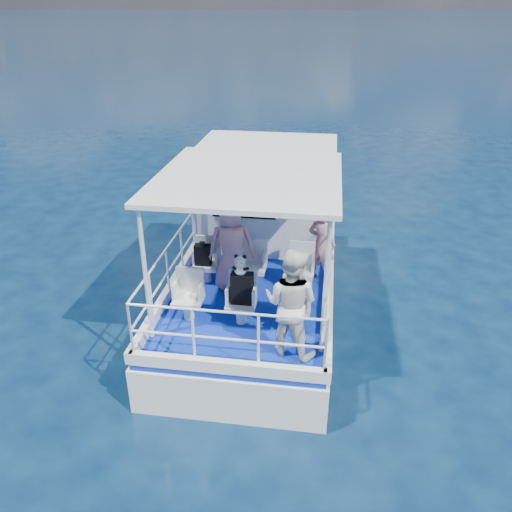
{
  "coord_description": "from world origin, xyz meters",
  "views": [
    {
      "loc": [
        1.26,
        -7.98,
        5.64
      ],
      "look_at": [
        0.15,
        -0.4,
        1.8
      ],
      "focal_mm": 35.0,
      "sensor_mm": 36.0,
      "label": 1
    }
  ],
  "objects_px": {
    "passenger_port_fwd": "(232,246)",
    "passenger_stbd_aft": "(291,303)",
    "backpack_center": "(242,288)",
    "panda": "(240,265)"
  },
  "relations": [
    {
      "from": "passenger_port_fwd",
      "to": "backpack_center",
      "type": "xyz_separation_m",
      "value": [
        0.39,
        -1.11,
        -0.22
      ]
    },
    {
      "from": "passenger_port_fwd",
      "to": "passenger_stbd_aft",
      "type": "distance_m",
      "value": 2.17
    },
    {
      "from": "backpack_center",
      "to": "panda",
      "type": "height_order",
      "value": "panda"
    },
    {
      "from": "passenger_stbd_aft",
      "to": "backpack_center",
      "type": "bearing_deg",
      "value": -21.18
    },
    {
      "from": "backpack_center",
      "to": "panda",
      "type": "bearing_deg",
      "value": -124.77
    },
    {
      "from": "panda",
      "to": "backpack_center",
      "type": "bearing_deg",
      "value": 55.23
    },
    {
      "from": "panda",
      "to": "passenger_stbd_aft",
      "type": "bearing_deg",
      "value": -37.18
    },
    {
      "from": "passenger_port_fwd",
      "to": "passenger_stbd_aft",
      "type": "relative_size",
      "value": 1.0
    },
    {
      "from": "passenger_port_fwd",
      "to": "panda",
      "type": "distance_m",
      "value": 1.22
    },
    {
      "from": "passenger_port_fwd",
      "to": "backpack_center",
      "type": "distance_m",
      "value": 1.2
    }
  ]
}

